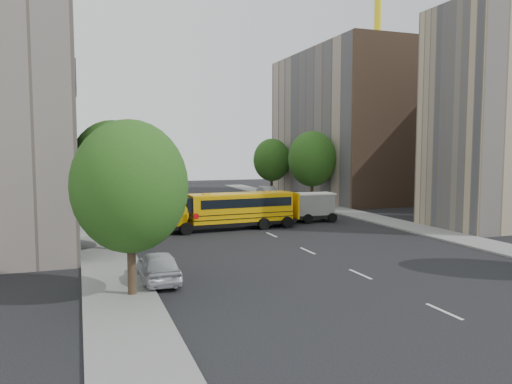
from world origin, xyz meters
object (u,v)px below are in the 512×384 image
parked_car_1 (122,213)px  street_tree_2 (101,163)px  street_tree_4 (312,159)px  safari_truck (302,207)px  parked_car_2 (121,200)px  street_tree_1 (113,169)px  street_tree_5 (272,160)px  school_bus (230,209)px  parked_car_5 (268,193)px  tower_crane (391,22)px  street_tree_0 (130,187)px  parked_car_0 (158,266)px

parked_car_1 → street_tree_2: bearing=-79.4°
street_tree_4 → safari_truck: bearing=-119.7°
parked_car_1 → parked_car_2: (0.80, 10.72, 0.01)m
street_tree_1 → parked_car_2: size_ratio=1.42×
street_tree_2 → street_tree_5: street_tree_2 is taller
street_tree_1 → safari_truck: bearing=24.0°
school_bus → parked_car_1: 10.33m
safari_truck → parked_car_5: (4.35, 19.28, -0.52)m
tower_crane → parked_car_5: size_ratio=7.68×
parked_car_2 → street_tree_4: bearing=170.2°
street_tree_0 → street_tree_4: size_ratio=0.91×
tower_crane → street_tree_4: (-19.25, -14.00, -19.40)m
school_bus → tower_crane: bearing=36.2°
street_tree_2 → parked_car_0: bearing=-86.9°
street_tree_0 → parked_car_1: bearing=86.4°
street_tree_4 → parked_car_0: size_ratio=1.88×
street_tree_4 → parked_car_0: 33.45m
street_tree_1 → street_tree_2: 18.00m
tower_crane → street_tree_1: tower_crane is taller
street_tree_0 → parked_car_2: (2.20, 33.16, -3.87)m
parked_car_1 → street_tree_5: bearing=-143.1°
street_tree_2 → street_tree_4: 22.00m
safari_truck → parked_car_0: 20.75m
street_tree_1 → parked_car_1: (1.40, 12.44, -4.20)m
street_tree_1 → school_bus: (8.94, 5.42, -3.37)m
street_tree_0 → parked_car_5: street_tree_0 is taller
street_tree_4 → tower_crane: bearing=36.0°
tower_crane → parked_car_5: (-21.17, -5.73, -23.71)m
street_tree_2 → street_tree_4: size_ratio=0.95×
street_tree_5 → parked_car_1: 27.36m
street_tree_5 → school_bus: size_ratio=0.74×
parked_car_1 → street_tree_4: bearing=-168.4°
street_tree_4 → safari_truck: street_tree_4 is taller
school_bus → parked_car_0: school_bus is taller
safari_truck → parked_car_0: (-14.33, -15.00, -0.56)m
street_tree_0 → parked_car_5: size_ratio=1.59×
street_tree_1 → parked_car_2: 23.63m
safari_truck → parked_car_2: safari_truck is taller
street_tree_5 → parked_car_5: (-1.92, -3.73, -3.94)m
parked_car_0 → parked_car_1: 20.44m
parked_car_0 → parked_car_2: size_ratio=0.77×
parked_car_0 → parked_car_2: (0.80, 31.16, 0.04)m
parked_car_1 → parked_car_2: bearing=-97.8°
parked_car_0 → parked_car_5: bearing=-118.3°
school_bus → parked_car_1: bearing=133.8°
street_tree_0 → parked_car_5: 41.64m
safari_truck → street_tree_4: bearing=63.0°
street_tree_2 → safari_truck: street_tree_2 is taller
street_tree_0 → safari_truck: size_ratio=1.28×
street_tree_5 → parked_car_0: bearing=-118.5°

